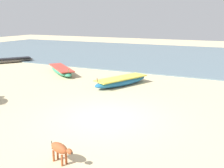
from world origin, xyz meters
The scene contains 6 objects.
ground centered at (0.00, 0.00, 0.00)m, with size 80.00×80.00×0.00m, color beige.
sea_water centered at (0.00, 18.75, 0.04)m, with size 60.00×20.00×0.08m, color slate.
fishing_boat_0 centered at (-1.53, 5.03, 0.26)m, with size 2.45×3.88×0.68m.
fishing_boat_1 centered at (-6.72, 6.31, 0.25)m, with size 3.81×3.38×0.66m.
fishing_boat_4 centered at (-13.80, 7.89, 0.22)m, with size 3.42×4.41×0.60m.
calf_near_rust centered at (0.38, -3.50, 0.41)m, with size 0.87×0.42×0.57m.
Camera 1 is at (4.43, -8.74, 3.85)m, focal length 42.35 mm.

